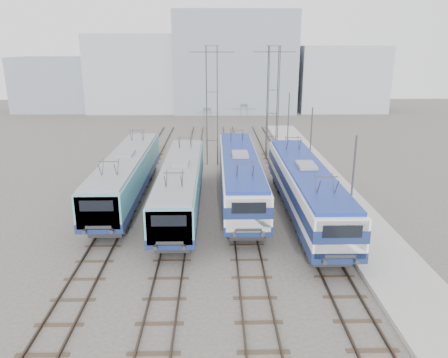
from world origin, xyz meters
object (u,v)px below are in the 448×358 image
at_px(locomotive_center_right, 240,174).
at_px(safety_cone, 357,252).
at_px(locomotive_far_right, 306,187).
at_px(catenary_tower_west, 212,101).
at_px(locomotive_center_left, 181,183).
at_px(mast_front, 352,192).
at_px(locomotive_far_left, 126,174).
at_px(mast_rear, 288,124).
at_px(mast_mid, 310,148).
at_px(catenary_tower_east, 273,98).

height_order(locomotive_center_right, safety_cone, locomotive_center_right).
distance_m(locomotive_far_right, catenary_tower_west, 17.43).
distance_m(locomotive_center_left, mast_front, 12.44).
xyz_separation_m(locomotive_far_left, mast_front, (15.35, -8.41, 1.21)).
distance_m(locomotive_center_left, mast_rear, 21.10).
xyz_separation_m(locomotive_far_left, catenary_tower_west, (6.75, 11.59, 4.35)).
bearing_deg(safety_cone, mast_mid, 89.60).
height_order(locomotive_center_left, catenary_tower_west, catenary_tower_west).
distance_m(locomotive_center_right, locomotive_far_right, 5.67).
distance_m(locomotive_center_left, catenary_tower_west, 14.90).
bearing_deg(catenary_tower_west, mast_front, -66.73).
distance_m(locomotive_center_left, catenary_tower_east, 18.81).
height_order(catenary_tower_west, catenary_tower_east, same).
height_order(mast_front, safety_cone, mast_front).
xyz_separation_m(locomotive_center_left, mast_mid, (10.85, 6.05, 1.28)).
relative_size(mast_mid, safety_cone, 12.96).
height_order(mast_mid, safety_cone, mast_mid).
bearing_deg(mast_mid, locomotive_center_left, -150.84).
bearing_deg(locomotive_far_left, mast_mid, 13.16).
xyz_separation_m(locomotive_far_right, mast_rear, (1.85, 19.50, 1.11)).
bearing_deg(catenary_tower_west, locomotive_far_right, -66.46).
relative_size(locomotive_far_left, locomotive_center_left, 1.03).
bearing_deg(locomotive_center_left, safety_cone, -37.18).
bearing_deg(locomotive_center_left, locomotive_far_left, 151.30).
height_order(catenary_tower_east, mast_front, catenary_tower_east).
bearing_deg(mast_rear, safety_cone, -90.22).
bearing_deg(locomotive_center_left, mast_mid, 29.16).
height_order(catenary_tower_west, mast_rear, catenary_tower_west).
relative_size(locomotive_far_left, mast_front, 2.63).
height_order(locomotive_center_right, catenary_tower_west, catenary_tower_west).
relative_size(catenary_tower_west, catenary_tower_east, 1.00).
bearing_deg(catenary_tower_west, catenary_tower_east, 17.10).
bearing_deg(locomotive_center_right, mast_rear, 68.42).
relative_size(mast_front, mast_mid, 1.00).
xyz_separation_m(mast_front, mast_rear, (0.00, 24.00, 0.00)).
bearing_deg(mast_mid, locomotive_center_right, -147.45).
bearing_deg(mast_rear, locomotive_far_left, -134.56).
bearing_deg(catenary_tower_east, locomotive_far_right, -89.18).
distance_m(locomotive_center_right, catenary_tower_east, 15.29).
height_order(locomotive_far_left, locomotive_center_left, locomotive_far_left).
bearing_deg(locomotive_far_right, mast_front, -67.67).
bearing_deg(safety_cone, locomotive_center_left, 142.82).
bearing_deg(locomotive_far_left, mast_front, -28.72).
xyz_separation_m(locomotive_far_left, locomotive_center_right, (9.00, -0.46, 0.09)).
xyz_separation_m(catenary_tower_east, mast_mid, (2.10, -10.00, -3.14)).
relative_size(locomotive_center_left, locomotive_far_right, 0.95).
height_order(locomotive_center_left, mast_mid, mast_mid).
height_order(locomotive_center_left, mast_front, mast_front).
distance_m(mast_mid, safety_cone, 14.51).
height_order(locomotive_center_right, mast_rear, mast_rear).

